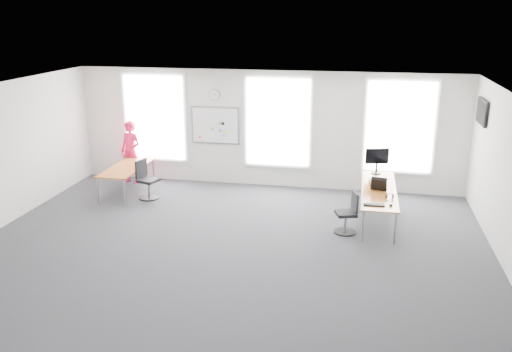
% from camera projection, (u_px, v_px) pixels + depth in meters
% --- Properties ---
extents(floor, '(10.00, 10.00, 0.00)m').
position_uv_depth(floor, '(230.00, 247.00, 10.55)').
color(floor, '#29292E').
rests_on(floor, ground).
extents(ceiling, '(10.00, 10.00, 0.00)m').
position_uv_depth(ceiling, '(228.00, 93.00, 9.68)').
color(ceiling, silver).
rests_on(ceiling, ground).
extents(wall_back, '(10.00, 0.00, 10.00)m').
position_uv_depth(wall_back, '(266.00, 129.00, 13.87)').
color(wall_back, silver).
rests_on(wall_back, ground).
extents(wall_front, '(10.00, 0.00, 10.00)m').
position_uv_depth(wall_front, '(148.00, 269.00, 6.36)').
color(wall_front, silver).
rests_on(wall_front, ground).
extents(window_left, '(1.60, 0.06, 2.20)m').
position_uv_depth(window_left, '(155.00, 117.00, 14.34)').
color(window_left, white).
rests_on(window_left, wall_back).
extents(window_mid, '(1.60, 0.06, 2.20)m').
position_uv_depth(window_mid, '(278.00, 122.00, 13.73)').
color(window_mid, white).
rests_on(window_mid, wall_back).
extents(window_right, '(1.60, 0.06, 2.20)m').
position_uv_depth(window_right, '(400.00, 127.00, 13.17)').
color(window_right, white).
rests_on(window_right, wall_back).
extents(desk_right, '(0.75, 2.80, 0.68)m').
position_uv_depth(desk_right, '(379.00, 191.00, 11.82)').
color(desk_right, '#B2541C').
rests_on(desk_right, ground).
extents(desk_left, '(0.77, 1.94, 0.71)m').
position_uv_depth(desk_left, '(127.00, 169.00, 13.44)').
color(desk_left, '#B2541C').
rests_on(desk_left, ground).
extents(chair_right, '(0.50, 0.49, 0.87)m').
position_uv_depth(chair_right, '(348.00, 215.00, 11.13)').
color(chair_right, black).
rests_on(chair_right, ground).
extents(chair_left, '(0.53, 0.53, 0.95)m').
position_uv_depth(chair_left, '(146.00, 182.00, 13.20)').
color(chair_left, black).
rests_on(chair_left, ground).
extents(person, '(0.70, 0.56, 1.67)m').
position_uv_depth(person, '(131.00, 152.00, 14.29)').
color(person, '#CD1446').
rests_on(person, ground).
extents(whiteboard, '(1.20, 0.03, 0.90)m').
position_uv_depth(whiteboard, '(215.00, 125.00, 14.08)').
color(whiteboard, white).
rests_on(whiteboard, wall_back).
extents(wall_clock, '(0.30, 0.04, 0.30)m').
position_uv_depth(wall_clock, '(214.00, 95.00, 13.84)').
color(wall_clock, gray).
rests_on(wall_clock, wall_back).
extents(tv, '(0.06, 0.90, 0.55)m').
position_uv_depth(tv, '(482.00, 112.00, 11.79)').
color(tv, black).
rests_on(tv, wall_right).
extents(keyboard, '(0.43, 0.18, 0.02)m').
position_uv_depth(keyboard, '(374.00, 205.00, 10.81)').
color(keyboard, black).
rests_on(keyboard, desk_right).
extents(mouse, '(0.10, 0.13, 0.04)m').
position_uv_depth(mouse, '(391.00, 205.00, 10.77)').
color(mouse, black).
rests_on(mouse, desk_right).
extents(lens_cap, '(0.07, 0.07, 0.01)m').
position_uv_depth(lens_cap, '(387.00, 201.00, 11.07)').
color(lens_cap, black).
rests_on(lens_cap, desk_right).
extents(headphones, '(0.17, 0.09, 0.10)m').
position_uv_depth(headphones, '(389.00, 196.00, 11.24)').
color(headphones, black).
rests_on(headphones, desk_right).
extents(laptop_sleeve, '(0.35, 0.25, 0.28)m').
position_uv_depth(laptop_sleeve, '(379.00, 184.00, 11.68)').
color(laptop_sleeve, black).
rests_on(laptop_sleeve, desk_right).
extents(paper_stack, '(0.31, 0.24, 0.10)m').
position_uv_depth(paper_stack, '(376.00, 182.00, 12.15)').
color(paper_stack, beige).
rests_on(paper_stack, desk_right).
extents(monitor, '(0.55, 0.23, 0.62)m').
position_uv_depth(monitor, '(377.00, 159.00, 12.81)').
color(monitor, black).
rests_on(monitor, desk_right).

